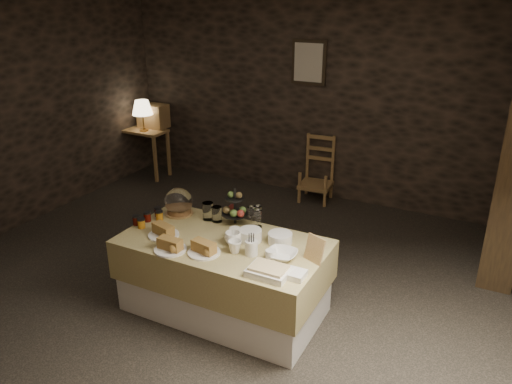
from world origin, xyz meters
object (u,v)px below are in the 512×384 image
at_px(buffet_table, 224,271).
at_px(chair, 318,172).
at_px(fruit_stand, 235,210).
at_px(console_table, 144,138).
at_px(wine_rack, 153,116).
at_px(table_lamp, 142,108).

distance_m(buffet_table, chair, 2.71).
xyz_separation_m(chair, fruit_stand, (0.10, -2.37, 0.43)).
relative_size(chair, fruit_stand, 1.99).
bearing_deg(console_table, wine_rack, 74.48).
relative_size(console_table, chair, 1.06).
distance_m(console_table, table_lamp, 0.47).
distance_m(console_table, wine_rack, 0.35).
height_order(chair, fruit_stand, fruit_stand).
bearing_deg(wine_rack, chair, 3.08).
distance_m(wine_rack, fruit_stand, 3.45).
xyz_separation_m(buffet_table, wine_rack, (-2.71, 2.57, 0.49)).
bearing_deg(fruit_stand, wine_rack, 139.79).
bearing_deg(fruit_stand, console_table, 142.67).
bearing_deg(console_table, table_lamp, -45.00).
xyz_separation_m(console_table, table_lamp, (0.05, -0.05, 0.46)).
relative_size(table_lamp, wine_rack, 1.05).
height_order(buffet_table, console_table, console_table).
distance_m(table_lamp, fruit_stand, 3.32).
distance_m(chair, fruit_stand, 2.41).
height_order(table_lamp, chair, table_lamp).
distance_m(buffet_table, table_lamp, 3.64).
xyz_separation_m(buffet_table, chair, (-0.17, 2.70, -0.01)).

